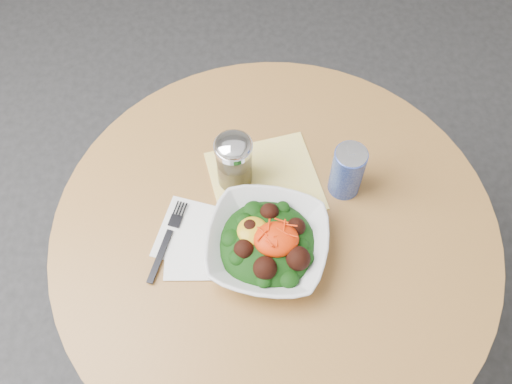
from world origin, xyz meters
TOP-DOWN VIEW (x-y plane):
  - ground at (0.00, 0.00)m, footprint 6.00×6.00m
  - table at (0.00, 0.00)m, footprint 0.90×0.90m
  - cloth_napkin at (-0.02, 0.12)m, footprint 0.26×0.24m
  - paper_napkins at (-0.15, -0.02)m, footprint 0.18×0.19m
  - salad_bowl at (-0.02, -0.04)m, footprint 0.28×0.28m
  - fork at (-0.21, -0.01)m, footprint 0.08×0.18m
  - spice_shaker at (-0.08, 0.12)m, footprint 0.08×0.08m
  - beverage_can at (0.15, 0.10)m, footprint 0.07×0.07m

SIDE VIEW (x-z plane):
  - ground at x=0.00m, z-range 0.00..0.00m
  - table at x=0.00m, z-range 0.18..0.93m
  - cloth_napkin at x=-0.02m, z-range 0.75..0.75m
  - paper_napkins at x=-0.15m, z-range 0.75..0.75m
  - fork at x=-0.21m, z-range 0.75..0.76m
  - salad_bowl at x=-0.02m, z-range 0.74..0.83m
  - beverage_can at x=0.15m, z-range 0.75..0.88m
  - spice_shaker at x=-0.08m, z-range 0.75..0.89m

